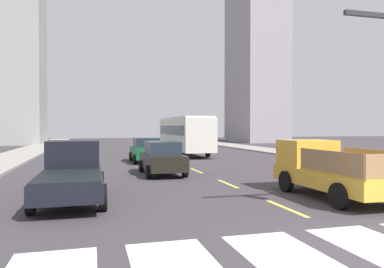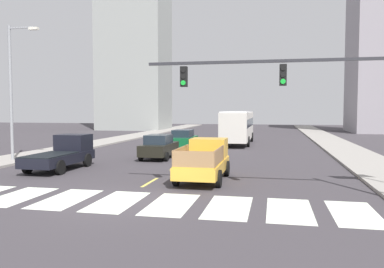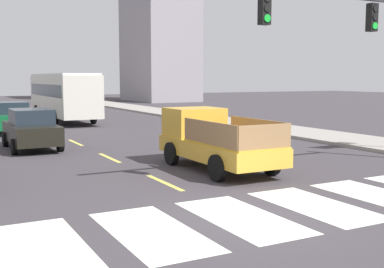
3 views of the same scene
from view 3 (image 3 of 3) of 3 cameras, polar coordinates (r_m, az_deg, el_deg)
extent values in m
plane|color=#3C373C|center=(10.85, 5.74, -9.64)|extent=(160.00, 160.00, 0.00)
cube|color=gray|center=(32.09, 5.52, 1.25)|extent=(3.55, 110.00, 0.15)
cube|color=silver|center=(9.31, -17.14, -12.65)|extent=(1.55, 3.50, 0.01)
cube|color=silver|center=(9.88, -4.75, -11.23)|extent=(1.55, 3.50, 0.01)
cube|color=silver|center=(10.85, 5.74, -9.62)|extent=(1.55, 3.50, 0.01)
cube|color=silver|center=(12.12, 14.20, -8.06)|extent=(1.55, 3.50, 0.01)
cube|color=silver|center=(13.60, 20.90, -6.70)|extent=(1.55, 3.50, 0.01)
cube|color=#DAC953|center=(14.25, -3.24, -5.68)|extent=(0.16, 2.40, 0.01)
cube|color=#DAC953|center=(18.83, -9.61, -2.76)|extent=(0.16, 2.40, 0.01)
cube|color=#DAC953|center=(23.59, -13.43, -0.98)|extent=(0.16, 2.40, 0.01)
cube|color=#DAC953|center=(28.43, -15.96, 0.20)|extent=(0.16, 2.40, 0.01)
cube|color=#DAC953|center=(33.31, -17.75, 1.03)|extent=(0.16, 2.40, 0.01)
cube|color=#DAC953|center=(38.23, -19.08, 1.66)|extent=(0.16, 2.40, 0.01)
cube|color=#DAC953|center=(43.16, -20.11, 2.13)|extent=(0.16, 2.40, 0.01)
cube|color=#DAC953|center=(48.11, -20.93, 2.51)|extent=(0.16, 2.40, 0.01)
cube|color=gold|center=(16.12, 3.12, -1.81)|extent=(1.96, 5.20, 0.56)
cube|color=gold|center=(17.49, 0.27, 1.43)|extent=(1.84, 1.60, 1.00)
cube|color=#19232D|center=(17.87, -0.40, 2.12)|extent=(1.72, 0.08, 0.56)
cube|color=gold|center=(15.27, 4.96, -1.11)|extent=(1.84, 3.30, 0.06)
cylinder|color=black|center=(17.06, -2.42, -2.29)|extent=(0.22, 0.80, 0.80)
cylinder|color=black|center=(17.98, 3.23, -1.84)|extent=(0.22, 0.80, 0.80)
cylinder|color=black|center=(14.34, 2.96, -3.98)|extent=(0.22, 0.80, 0.80)
cylinder|color=black|center=(15.43, 9.24, -3.31)|extent=(0.22, 0.80, 0.80)
cube|color=#936C46|center=(14.76, 2.03, 0.13)|extent=(0.06, 3.17, 0.70)
cube|color=#936C46|center=(15.73, 7.74, 0.47)|extent=(0.06, 3.17, 0.70)
cube|color=#936C46|center=(13.93, 8.51, -0.32)|extent=(1.80, 0.06, 0.70)
cube|color=silver|center=(35.46, -14.81, 4.43)|extent=(2.50, 10.80, 2.70)
cube|color=#19232D|center=(35.45, -14.83, 5.00)|extent=(2.52, 9.94, 0.80)
cube|color=silver|center=(35.44, -14.88, 6.71)|extent=(2.40, 10.37, 0.12)
cylinder|color=black|center=(38.55, -17.70, 2.48)|extent=(0.22, 1.00, 1.00)
cylinder|color=black|center=(39.07, -14.09, 2.65)|extent=(0.22, 1.00, 1.00)
cylinder|color=black|center=(32.36, -15.70, 1.83)|extent=(0.22, 1.00, 1.00)
cylinder|color=black|center=(32.98, -11.45, 2.03)|extent=(0.22, 1.00, 1.00)
cube|color=#12592D|center=(28.90, -20.35, 1.53)|extent=(1.80, 4.40, 0.76)
cube|color=#1E2833|center=(28.70, -20.36, 2.90)|extent=(1.58, 2.11, 0.64)
cylinder|color=black|center=(30.40, -18.98, 1.09)|extent=(0.22, 0.64, 0.64)
cylinder|color=black|center=(27.72, -18.10, 0.63)|extent=(0.22, 0.64, 0.64)
cube|color=black|center=(21.97, -18.25, 0.15)|extent=(1.80, 4.40, 0.76)
cube|color=#1E2833|center=(21.76, -18.25, 1.95)|extent=(1.58, 2.11, 0.64)
cylinder|color=black|center=(23.23, -20.97, -0.57)|extent=(0.22, 0.64, 0.64)
cylinder|color=black|center=(23.51, -16.62, -0.33)|extent=(0.22, 0.64, 0.64)
cylinder|color=black|center=(20.54, -20.04, -1.41)|extent=(0.22, 0.64, 0.64)
cylinder|color=black|center=(20.86, -15.14, -1.12)|extent=(0.22, 0.64, 0.64)
cube|color=black|center=(16.20, 20.27, 12.64)|extent=(0.28, 0.24, 0.84)
cylinder|color=black|center=(16.14, 20.66, 13.58)|extent=(0.20, 0.04, 0.20)
cylinder|color=black|center=(16.11, 20.62, 12.66)|extent=(0.20, 0.04, 0.20)
cylinder|color=green|center=(16.08, 20.58, 11.74)|extent=(0.20, 0.04, 0.20)
cube|color=black|center=(13.52, 8.46, 14.26)|extent=(0.28, 0.24, 0.84)
cylinder|color=black|center=(13.42, 8.80, 14.32)|extent=(0.20, 0.04, 0.20)
cylinder|color=green|center=(13.38, 8.78, 13.21)|extent=(0.20, 0.04, 0.20)
camera|label=1|loc=(2.75, -24.29, -5.86)|focal=34.47mm
camera|label=2|loc=(12.65, 86.06, 2.57)|focal=36.55mm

